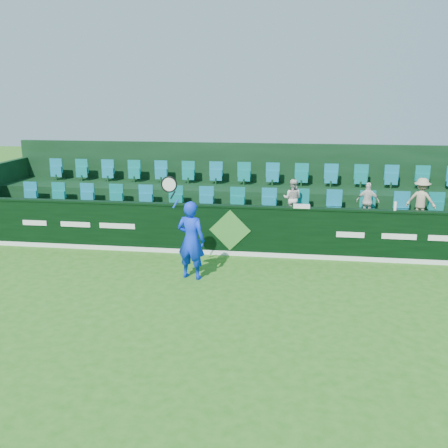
% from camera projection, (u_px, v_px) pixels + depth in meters
% --- Properties ---
extents(ground, '(60.00, 60.00, 0.00)m').
position_uv_depth(ground, '(203.00, 318.00, 9.59)').
color(ground, '#266718').
rests_on(ground, ground).
extents(sponsor_hoarding, '(16.00, 0.25, 1.35)m').
position_uv_depth(sponsor_hoarding, '(231.00, 230.00, 13.25)').
color(sponsor_hoarding, black).
rests_on(sponsor_hoarding, ground).
extents(stand_tier_front, '(16.00, 2.00, 0.80)m').
position_uv_depth(stand_tier_front, '(235.00, 229.00, 14.38)').
color(stand_tier_front, black).
rests_on(stand_tier_front, ground).
extents(stand_tier_back, '(16.00, 1.80, 1.30)m').
position_uv_depth(stand_tier_back, '(242.00, 207.00, 16.13)').
color(stand_tier_back, black).
rests_on(stand_tier_back, ground).
extents(stand_rear, '(16.00, 4.10, 2.60)m').
position_uv_depth(stand_rear, '(244.00, 187.00, 16.42)').
color(stand_rear, black).
rests_on(stand_rear, ground).
extents(seat_row_front, '(13.50, 0.50, 0.60)m').
position_uv_depth(seat_row_front, '(237.00, 203.00, 14.58)').
color(seat_row_front, '#147491').
rests_on(seat_row_front, stand_tier_front).
extents(seat_row_back, '(13.50, 0.50, 0.60)m').
position_uv_depth(seat_row_back, '(244.00, 176.00, 16.18)').
color(seat_row_back, '#147491').
rests_on(seat_row_back, stand_tier_back).
extents(tennis_player, '(1.09, 0.58, 2.48)m').
position_uv_depth(tennis_player, '(191.00, 240.00, 11.47)').
color(tennis_player, '#0D30E9').
rests_on(tennis_player, ground).
extents(spectator_left, '(0.60, 0.51, 1.10)m').
position_uv_depth(spectator_left, '(292.00, 199.00, 13.94)').
color(spectator_left, silver).
rests_on(spectator_left, stand_tier_front).
extents(spectator_middle, '(0.65, 0.38, 1.05)m').
position_uv_depth(spectator_middle, '(368.00, 202.00, 13.66)').
color(spectator_middle, silver).
rests_on(spectator_middle, stand_tier_front).
extents(spectator_right, '(0.89, 0.73, 1.21)m').
position_uv_depth(spectator_right, '(421.00, 200.00, 13.45)').
color(spectator_right, tan).
rests_on(spectator_right, stand_tier_front).
extents(towel, '(0.42, 0.27, 0.06)m').
position_uv_depth(towel, '(302.00, 206.00, 12.82)').
color(towel, silver).
rests_on(towel, sponsor_hoarding).
extents(drinks_bottle, '(0.07, 0.07, 0.22)m').
position_uv_depth(drinks_bottle, '(395.00, 206.00, 12.48)').
color(drinks_bottle, white).
rests_on(drinks_bottle, sponsor_hoarding).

